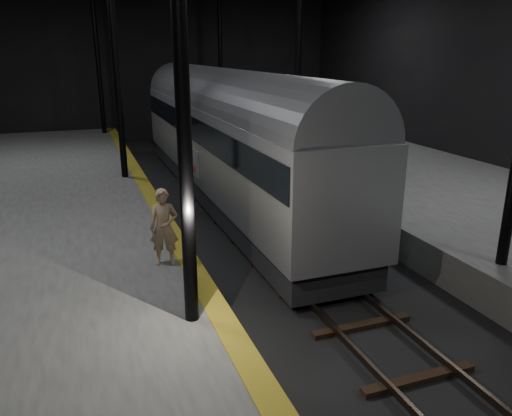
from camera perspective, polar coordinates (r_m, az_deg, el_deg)
ground at (r=14.78m, az=3.81°, el=-6.00°), size 44.00×44.00×0.00m
platform_left at (r=13.63m, az=-26.70°, el=-7.77°), size 9.00×43.80×1.00m
platform_right at (r=18.77m, az=25.31°, el=-0.90°), size 9.00×43.80×1.00m
tactile_strip at (r=13.50m, az=-8.87°, el=-3.92°), size 0.50×43.80×0.01m
track at (r=14.75m, az=3.81°, el=-5.76°), size 2.40×43.00×0.24m
train at (r=19.82m, az=-3.58°, el=8.75°), size 2.89×19.30×5.16m
woman at (r=11.94m, az=-10.47°, el=-2.17°), size 0.77×0.61×1.86m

